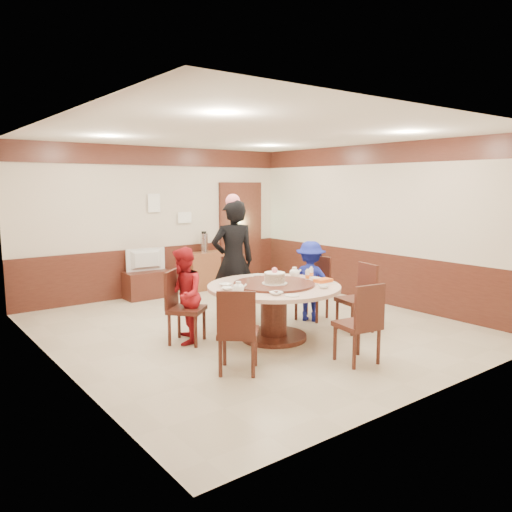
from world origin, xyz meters
TOP-DOWN VIEW (x-y plane):
  - room at (0.01, 0.01)m, footprint 6.00×6.04m
  - banquet_table at (-0.10, -0.61)m, footprint 1.80×1.80m
  - chair_0 at (1.05, -0.18)m, footprint 0.57×0.56m
  - chair_1 at (0.15, 0.57)m, footprint 0.51×0.52m
  - chair_2 at (-1.14, -0.02)m, footprint 0.62×0.62m
  - chair_3 at (-1.19, -1.32)m, footprint 0.62×0.62m
  - chair_4 at (0.11, -1.93)m, footprint 0.50×0.51m
  - chair_5 at (1.09, -1.04)m, footprint 0.53×0.52m
  - person_standing at (-0.01, 0.47)m, footprint 0.77×0.61m
  - person_red at (-1.16, -0.02)m, footprint 0.72×0.78m
  - person_blue at (0.96, -0.22)m, footprint 0.83×0.92m
  - birthday_cake at (-0.13, -0.66)m, footprint 0.34×0.34m
  - teapot_left at (-0.76, -0.72)m, footprint 0.17×0.15m
  - teapot_right at (0.52, -0.34)m, footprint 0.17×0.15m
  - bowl_0 at (-0.67, -0.30)m, footprint 0.16×0.16m
  - bowl_1 at (0.28, -1.17)m, footprint 0.13×0.13m
  - bowl_2 at (-0.46, -1.10)m, footprint 0.16×0.16m
  - bowl_3 at (0.57, -0.73)m, footprint 0.14×0.14m
  - bowl_4 at (-0.78, -0.49)m, footprint 0.14×0.14m
  - bowl_5 at (0.08, -0.02)m, footprint 0.14×0.14m
  - saucer_near at (-0.35, -1.26)m, footprint 0.18×0.18m
  - saucer_far at (0.35, -0.11)m, footprint 0.18×0.18m
  - shrimp_platter at (0.51, -0.94)m, footprint 0.30×0.20m
  - bottle_0 at (0.43, -0.71)m, footprint 0.06×0.06m
  - bottle_1 at (0.60, -0.60)m, footprint 0.06×0.06m
  - tv_stand at (-0.38, 2.75)m, footprint 0.85×0.45m
  - television at (-0.38, 2.75)m, footprint 0.74×0.18m
  - side_cabinet at (0.90, 2.78)m, footprint 0.80×0.40m
  - thermos at (0.88, 2.78)m, footprint 0.15×0.15m
  - notice_left at (-0.10, 2.96)m, footprint 0.25×0.00m
  - notice_right at (0.55, 2.96)m, footprint 0.30×0.00m

SIDE VIEW (x-z plane):
  - tv_stand at x=-0.38m, z-range 0.00..0.50m
  - chair_0 at x=1.05m, z-range -0.18..0.79m
  - chair_1 at x=0.15m, z-range -0.18..0.79m
  - chair_2 at x=-1.14m, z-range -0.18..0.79m
  - chair_3 at x=-1.19m, z-range -0.18..0.79m
  - chair_4 at x=0.11m, z-range -0.18..0.79m
  - chair_5 at x=1.09m, z-range -0.18..0.79m
  - side_cabinet at x=0.90m, z-range 0.00..0.75m
  - banquet_table at x=-0.10m, z-range 0.14..0.92m
  - person_blue at x=0.96m, z-range 0.00..1.24m
  - person_red at x=-1.16m, z-range 0.00..1.28m
  - television at x=-0.38m, z-range 0.50..0.92m
  - saucer_near at x=-0.35m, z-range 0.75..0.76m
  - saucer_far at x=0.35m, z-range 0.75..0.76m
  - bowl_4 at x=-0.78m, z-range 0.75..0.79m
  - bowl_2 at x=-0.46m, z-range 0.75..0.79m
  - bowl_0 at x=-0.67m, z-range 0.75..0.79m
  - bowl_1 at x=0.28m, z-range 0.75..0.79m
  - bowl_5 at x=0.08m, z-range 0.75..0.79m
  - bowl_3 at x=0.57m, z-range 0.75..0.79m
  - shrimp_platter at x=0.51m, z-range 0.75..0.81m
  - teapot_left at x=-0.76m, z-range 0.75..0.87m
  - teapot_right at x=0.52m, z-range 0.75..0.87m
  - bottle_0 at x=0.43m, z-range 0.75..0.91m
  - bottle_1 at x=0.60m, z-range 0.75..0.91m
  - birthday_cake at x=-0.13m, z-range 0.75..0.97m
  - person_standing at x=-0.01m, z-range 0.00..1.87m
  - thermos at x=0.88m, z-range 0.75..1.13m
  - room at x=0.01m, z-range -0.34..2.50m
  - notice_right at x=0.55m, z-range 1.34..1.56m
  - notice_left at x=-0.10m, z-range 1.57..1.93m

